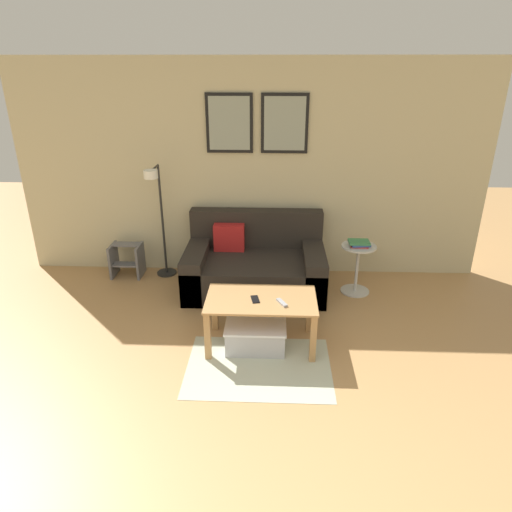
# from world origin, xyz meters

# --- Properties ---
(wall_back) EXTENTS (5.60, 0.09, 2.55)m
(wall_back) POSITION_xyz_m (0.00, 3.68, 1.29)
(wall_back) COLOR #C6BC93
(wall_back) RESTS_ON ground_plane
(area_rug) EXTENTS (1.27, 0.91, 0.01)m
(area_rug) POSITION_xyz_m (0.18, 1.60, 0.00)
(area_rug) COLOR #B2B79E
(area_rug) RESTS_ON ground_plane
(couch) EXTENTS (1.59, 1.00, 0.85)m
(couch) POSITION_xyz_m (0.07, 3.17, 0.28)
(couch) COLOR #28231E
(couch) RESTS_ON ground_plane
(coffee_table) EXTENTS (1.01, 0.58, 0.49)m
(coffee_table) POSITION_xyz_m (0.19, 1.97, 0.40)
(coffee_table) COLOR #AD7F4C
(coffee_table) RESTS_ON ground_plane
(storage_bin) EXTENTS (0.57, 0.44, 0.25)m
(storage_bin) POSITION_xyz_m (0.14, 1.93, 0.13)
(storage_bin) COLOR #B2B2B7
(storage_bin) RESTS_ON ground_plane
(floor_lamp) EXTENTS (0.24, 0.53, 1.40)m
(floor_lamp) POSITION_xyz_m (-1.06, 3.32, 0.85)
(floor_lamp) COLOR black
(floor_lamp) RESTS_ON ground_plane
(side_table) EXTENTS (0.39, 0.39, 0.58)m
(side_table) POSITION_xyz_m (1.25, 3.09, 0.35)
(side_table) COLOR silver
(side_table) RESTS_ON ground_plane
(book_stack) EXTENTS (0.24, 0.18, 0.06)m
(book_stack) POSITION_xyz_m (1.25, 3.07, 0.61)
(book_stack) COLOR #B73333
(book_stack) RESTS_ON side_table
(remote_control) EXTENTS (0.11, 0.15, 0.02)m
(remote_control) POSITION_xyz_m (0.37, 1.89, 0.50)
(remote_control) COLOR #99999E
(remote_control) RESTS_ON coffee_table
(cell_phone) EXTENTS (0.09, 0.15, 0.01)m
(cell_phone) POSITION_xyz_m (0.13, 1.95, 0.49)
(cell_phone) COLOR black
(cell_phone) RESTS_ON coffee_table
(step_stool) EXTENTS (0.37, 0.31, 0.40)m
(step_stool) POSITION_xyz_m (-1.53, 3.42, 0.22)
(step_stool) COLOR slate
(step_stool) RESTS_ON ground_plane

